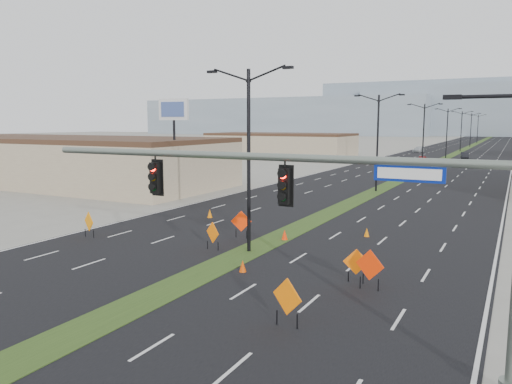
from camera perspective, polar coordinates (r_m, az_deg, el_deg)
The scene contains 29 objects.
ground at distance 18.97m, azimuth -19.01°, elevation -14.67°, with size 600.00×600.00×0.00m, color gray.
road_surface at distance 112.83m, azimuth 21.09°, elevation 3.74°, with size 25.00×400.00×0.02m, color black.
median_strip at distance 112.83m, azimuth 21.09°, elevation 3.74°, with size 2.00×400.00×0.04m, color #274017.
building_sw_near at distance 63.83m, azimuth -21.17°, elevation 3.20°, with size 40.00×16.00×5.00m, color tan.
building_sw_far at distance 106.90m, azimuth 2.81°, elevation 5.27°, with size 30.00×14.00×4.50m, color tan.
mesa_west at distance 320.74m, azimuth 3.25°, elevation 8.58°, with size 180.00×50.00×22.00m, color gray.
mesa_backdrop at distance 334.74m, azimuth 20.58°, elevation 8.92°, with size 140.00×50.00×32.00m, color gray.
signal_mast at distance 14.73m, azimuth 9.88°, elevation -1.41°, with size 16.30×0.60×8.00m.
streetlight_0 at distance 27.21m, azimuth -0.84°, elevation 4.26°, with size 5.15×0.24×10.02m.
streetlight_1 at distance 53.48m, azimuth 13.72°, elevation 5.83°, with size 5.15×0.24×10.02m.
streetlight_2 at distance 80.92m, azimuth 18.59°, elevation 6.27°, with size 5.15×0.24×10.02m.
streetlight_3 at distance 108.64m, azimuth 20.99°, elevation 6.47°, with size 5.15×0.24×10.02m.
streetlight_4 at distance 136.48m, azimuth 22.41°, elevation 6.59°, with size 5.15×0.24×10.02m.
streetlight_5 at distance 164.37m, azimuth 23.35°, elevation 6.66°, with size 5.15×0.24×10.02m.
streetlight_6 at distance 192.30m, azimuth 24.01°, elevation 6.71°, with size 5.15×0.24×10.02m.
car_left at distance 93.34m, azimuth 18.44°, elevation 3.53°, with size 1.63×4.06×1.38m, color maroon.
car_mid at distance 108.19m, azimuth 22.74°, elevation 3.86°, with size 1.41×4.04×1.33m, color black.
car_far at distance 128.65m, azimuth 18.09°, elevation 4.64°, with size 1.92×4.71×1.37m, color #AFB5B9.
construction_sign_0 at distance 33.00m, azimuth -18.56°, elevation -3.31°, with size 1.16×0.48×1.64m.
construction_sign_1 at distance 28.33m, azimuth -4.98°, elevation -4.76°, with size 1.12×0.54×1.62m.
construction_sign_2 at distance 31.08m, azimuth -1.70°, elevation -3.46°, with size 1.21×0.54×1.73m.
construction_sign_3 at distance 17.87m, azimuth 3.58°, elevation -12.03°, with size 1.29×0.47×1.79m.
construction_sign_4 at distance 22.10m, azimuth 12.87°, elevation -8.28°, with size 1.31×0.38×1.80m.
construction_sign_5 at distance 23.00m, azimuth 11.37°, elevation -7.97°, with size 1.14×0.37×1.56m.
cone_0 at distance 24.29m, azimuth -1.53°, elevation -8.48°, with size 0.36×0.36×0.59m, color #D64204.
cone_1 at distance 30.72m, azimuth 3.29°, elevation -4.93°, with size 0.39×0.39×0.66m, color #FD3105.
cone_2 at distance 32.36m, azimuth 12.54°, elevation -4.52°, with size 0.35×0.35×0.58m, color orange.
cone_3 at distance 37.96m, azimuth -5.30°, elevation -2.47°, with size 0.40×0.40×0.67m, color orange.
pole_sign_west at distance 49.57m, azimuth -9.38°, elevation 8.47°, with size 3.11×0.80×9.47m.
Camera 1 is at (12.98, -11.85, 7.15)m, focal length 35.00 mm.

